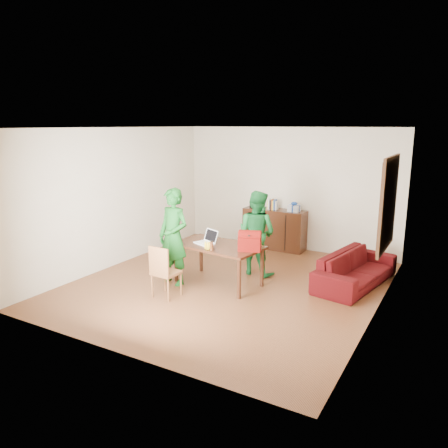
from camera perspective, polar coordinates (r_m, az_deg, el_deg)
The scene contains 10 objects.
room at distance 7.53m, azimuth 1.13°, elevation 1.81°, with size 5.20×5.70×2.90m.
table at distance 7.61m, azimuth -0.74°, elevation -3.34°, with size 1.62×1.04×0.71m.
chair at distance 7.23m, azimuth -7.60°, elevation -7.48°, with size 0.42×0.40×0.87m.
person_near at distance 7.63m, azimuth -6.62°, elevation -1.66°, with size 0.62×0.41×1.70m, color #135619.
person_far at distance 8.12m, azimuth 4.30°, elevation -1.16°, with size 0.77×0.60×1.58m, color #16662A.
laptop at distance 7.64m, azimuth -2.61°, elevation -2.26°, with size 0.40×0.34×0.24m.
bananas at distance 7.28m, azimuth -2.20°, elevation -3.17°, with size 0.15×0.09×0.05m, color gold, non-canonical shape.
bottle at distance 7.24m, azimuth -1.66°, elevation -2.80°, with size 0.05×0.05×0.16m, color #5B2D14.
red_bag at distance 7.21m, azimuth 3.38°, elevation -2.46°, with size 0.37×0.21×0.27m, color #6C0B07.
sofa at distance 8.01m, azimuth 16.82°, elevation -5.65°, with size 1.95×0.76×0.57m, color #37070C.
Camera 1 is at (3.53, -6.37, 2.76)m, focal length 35.00 mm.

